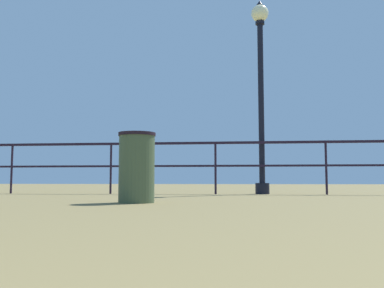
{
  "coord_description": "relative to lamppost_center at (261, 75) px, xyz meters",
  "views": [
    {
      "loc": [
        -0.66,
        1.61,
        0.28
      ],
      "look_at": [
        -1.49,
        9.33,
        0.96
      ],
      "focal_mm": 38.58,
      "sensor_mm": 36.0,
      "label": 1
    }
  ],
  "objects": [
    {
      "name": "pier_railing",
      "position": [
        0.14,
        -0.19,
        -1.65
      ],
      "size": [
        23.63,
        0.05,
        1.05
      ],
      "color": "black",
      "rests_on": "ground_plane"
    },
    {
      "name": "lamppost_center",
      "position": [
        0.0,
        0.0,
        0.0
      ],
      "size": [
        0.36,
        0.36,
        4.01
      ],
      "color": "black",
      "rests_on": "ground_plane"
    },
    {
      "name": "trash_bin",
      "position": [
        -1.75,
        -3.38,
        -1.99
      ],
      "size": [
        0.47,
        0.47,
        0.87
      ],
      "color": "#405134",
      "rests_on": "ground_plane"
    }
  ]
}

